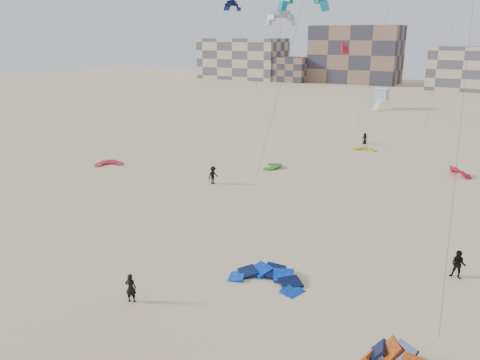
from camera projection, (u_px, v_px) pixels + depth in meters
The scene contains 18 objects.
ground at pixel (180, 282), 29.30m from camera, with size 320.00×320.00×0.00m, color beige.
kite_ground_blue at pixel (267, 281), 29.40m from camera, with size 4.42×4.56×0.98m, color #0A66F8, non-canonical shape.
kite_ground_red at pixel (109, 165), 55.96m from camera, with size 3.04×3.19×0.67m, color red, non-canonical shape.
kite_ground_green at pixel (272, 167), 54.93m from camera, with size 2.81×2.94×0.71m, color #3B8D16, non-canonical shape.
kite_ground_red_far at pixel (459, 176), 51.63m from camera, with size 2.89×2.58×1.64m, color red, non-canonical shape.
kite_ground_yellow at pixel (364, 150), 63.13m from camera, with size 2.72×2.85×0.46m, color #CCCE10, non-canonical shape.
kitesurfer_main at pixel (131, 288), 26.89m from camera, with size 0.64×0.42×1.77m, color black.
kitesurfer_b at pixel (458, 265), 29.50m from camera, with size 0.91×0.71×1.87m, color black.
kitesurfer_c at pixel (213, 175), 48.49m from camera, with size 1.22×0.70×1.88m, color black.
kitesurfer_e at pixel (365, 138), 66.57m from camera, with size 0.77×0.50×1.58m, color black.
kite_fly_teal_a at pixel (304, 1), 40.87m from camera, with size 7.40×5.71×18.30m.
kite_fly_grey at pixel (281, 19), 60.94m from camera, with size 5.17×8.92×17.13m.
kite_fly_navy at pixel (233, 7), 74.98m from camera, with size 9.48×3.74×19.25m.
kite_fly_red at pixel (345, 49), 78.85m from camera, with size 6.63×5.03×13.14m.
lifeguard_tower_far at pixel (381, 99), 98.49m from camera, with size 3.22×5.97×4.31m.
condo_west_a at pixel (243, 59), 168.26m from camera, with size 30.00×15.00×14.00m, color #C8AF93.
condo_west_b at pixel (355, 55), 151.79m from camera, with size 28.00×14.00×18.00m, color #846350.
condo_fill_left at pixel (291, 69), 157.89m from camera, with size 12.00×10.00×8.00m, color #846350.
Camera 1 is at (16.35, -20.70, 14.75)m, focal length 35.00 mm.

